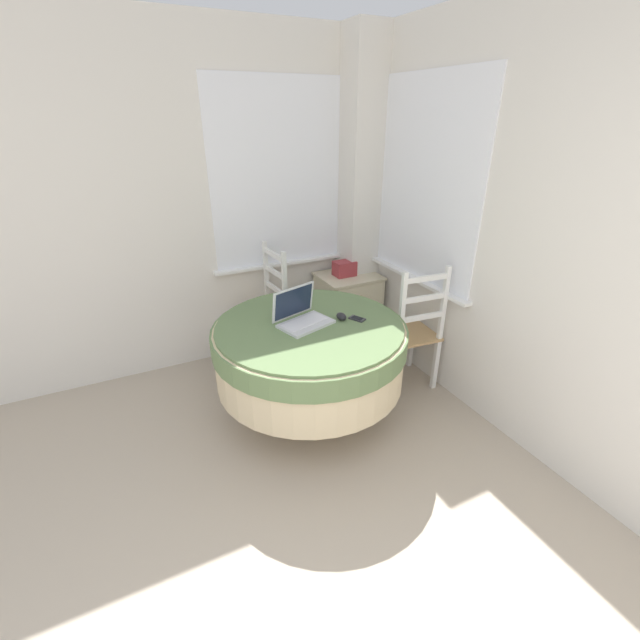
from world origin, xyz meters
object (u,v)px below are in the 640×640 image
round_dining_table (310,349)px  cell_phone (357,319)px  computer_mouse (341,316)px  storage_box (344,268)px  dining_chair_near_back_window (263,313)px  dining_chair_near_right_window (410,332)px  laptop (301,316)px  corner_cabinet (348,308)px

round_dining_table → cell_phone: bearing=-13.3°
computer_mouse → storage_box: size_ratio=0.49×
cell_phone → dining_chair_near_back_window: (-0.34, 0.93, -0.27)m
dining_chair_near_back_window → dining_chair_near_right_window: (0.87, -0.83, 0.00)m
laptop → corner_cabinet: laptop is taller
cell_phone → dining_chair_near_right_window: 0.61m
corner_cabinet → storage_box: 0.39m
round_dining_table → cell_phone: (0.31, -0.07, 0.18)m
dining_chair_near_right_window → corner_cabinet: (-0.05, 0.84, -0.13)m
dining_chair_near_right_window → corner_cabinet: dining_chair_near_right_window is taller
computer_mouse → round_dining_table: bearing=172.0°
cell_phone → corner_cabinet: size_ratio=0.18×
dining_chair_near_back_window → dining_chair_near_right_window: size_ratio=1.00×
round_dining_table → dining_chair_near_back_window: dining_chair_near_back_window is taller
laptop → cell_phone: (0.35, -0.11, -0.04)m
dining_chair_near_right_window → storage_box: 0.90m
round_dining_table → storage_box: 1.18m
round_dining_table → storage_box: size_ratio=6.88×
storage_box → cell_phone: bearing=-115.0°
cell_phone → dining_chair_near_right_window: dining_chair_near_right_window is taller
cell_phone → storage_box: size_ratio=0.64×
laptop → computer_mouse: bearing=-15.5°
corner_cabinet → round_dining_table: bearing=-132.4°
laptop → dining_chair_near_back_window: size_ratio=0.39×
cell_phone → computer_mouse: bearing=155.5°
dining_chair_near_back_window → storage_box: bearing=2.4°
dining_chair_near_back_window → storage_box: (0.78, 0.03, 0.25)m
computer_mouse → dining_chair_near_back_window: (-0.24, 0.89, -0.29)m
computer_mouse → dining_chair_near_right_window: bearing=5.3°
dining_chair_near_back_window → dining_chair_near_right_window: bearing=-43.5°
laptop → storage_box: laptop is taller
laptop → cell_phone: bearing=-18.1°
dining_chair_near_right_window → computer_mouse: bearing=-174.7°
dining_chair_near_right_window → laptop: bearing=179.2°
round_dining_table → computer_mouse: bearing=-8.0°
computer_mouse → dining_chair_near_right_window: (0.63, 0.06, -0.29)m
laptop → dining_chair_near_back_window: 0.87m
computer_mouse → corner_cabinet: computer_mouse is taller
cell_phone → round_dining_table: bearing=166.7°
laptop → dining_chair_near_right_window: bearing=-0.8°
dining_chair_near_back_window → corner_cabinet: 0.83m
storage_box → dining_chair_near_back_window: bearing=-177.6°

